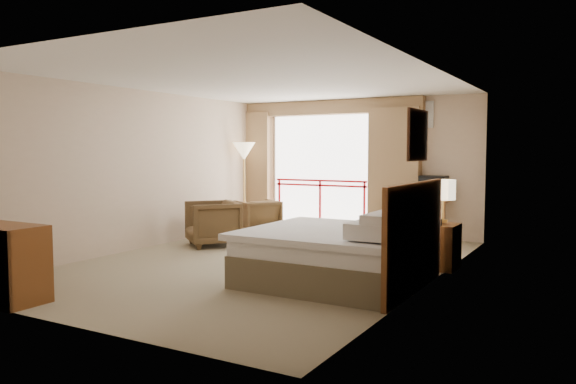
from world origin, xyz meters
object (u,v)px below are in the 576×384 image
Objects in this scene: nightstand at (441,246)px; floor_lamp at (244,155)px; armchair_far at (258,235)px; armchair_near at (213,246)px; bed at (340,253)px; wastebasket at (383,236)px; desk at (418,207)px; table_lamp at (443,191)px; side_table at (211,220)px; tv at (433,187)px.

floor_lamp reaches higher than nightstand.
armchair_near is (0.01, -1.48, 0.00)m from armchair_far.
armchair_near is at bearing 155.29° from bed.
nightstand is 2.36× the size of wastebasket.
armchair_far is at bearing -174.70° from wastebasket.
desk is 4.44× the size of wastebasket.
table_lamp is 1.08× the size of side_table.
side_table reaches higher than wastebasket.
nightstand is 1.34× the size of tv.
table_lamp is at bearing 59.38° from bed.
floor_lamp is (-0.64, 0.48, 1.59)m from armchair_far.
tv is at bearing 7.35° from floor_lamp.
bed is 3.96m from desk.
desk is 0.65× the size of floor_lamp.
floor_lamp is (-4.65, 1.92, 1.27)m from nightstand.
bed is 3.34× the size of nightstand.
table_lamp is 0.33× the size of floor_lamp.
floor_lamp is (-3.75, 3.39, 1.21)m from bed.
table_lamp is 2.40m from wastebasket.
wastebasket is 0.15× the size of floor_lamp.
floor_lamp reaches higher than armchair_near.
desk is at bearing 81.00° from armchair_near.
armchair_far is 1.48m from armchair_near.
bed is at bearing -120.62° from table_lamp.
table_lamp is at bearing -88.89° from tv.
bed is 3.43m from armchair_near.
armchair_far is at bearing 70.63° from side_table.
tv reaches higher than bed.
table_lamp is 0.69× the size of armchair_near.
wastebasket is at bearing 74.49° from armchair_near.
wastebasket is at bearing -150.33° from tv.
desk is 2.14× the size of side_table.
table_lamp is 5.04m from floor_lamp.
floor_lamp reaches higher than armchair_far.
side_table is (-3.60, -2.02, -0.61)m from tv.
table_lamp is at bearing 91.01° from nightstand.
bed is at bearing -120.45° from nightstand.
desk is at bearing 63.36° from wastebasket.
armchair_near is (-2.52, -1.72, -0.13)m from wastebasket.
armchair_near is (-4.00, -0.10, -1.11)m from table_lamp.
table_lamp is 0.51× the size of desk.
desk is 3.91m from armchair_near.
bed is 2.43× the size of armchair_near.
armchair_near is at bearing -178.31° from nightstand.
table_lamp reaches higher than tv.
tv is at bearing 88.16° from bed.
tv is 1.77× the size of wastebasket.
floor_lamp is at bearing 158.61° from nightstand.
nightstand is 2.63m from tv.
armchair_near is 2.61m from floor_lamp.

